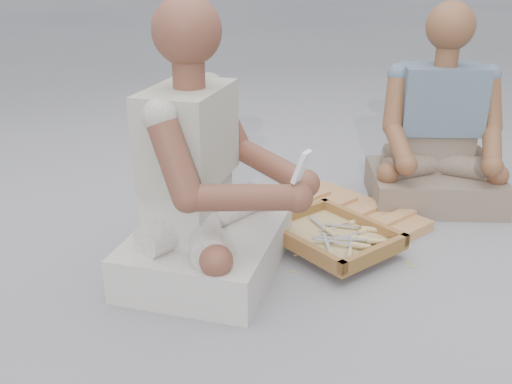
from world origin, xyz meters
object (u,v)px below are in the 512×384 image
Objects in this scene: tool_tray at (332,236)px; companion at (438,139)px; carved_panel at (344,215)px; craftsman at (204,186)px.

companion reaches higher than tool_tray.
carved_panel is 0.59m from companion.
tool_tray is 0.81m from companion.
carved_panel is 0.81m from craftsman.
craftsman reaches higher than carved_panel.
companion is (0.26, 0.45, 0.29)m from carved_panel.
companion is (0.18, 0.75, 0.25)m from tool_tray.
companion is at bearing 59.67° from carved_panel.
tool_tray is at bearing 122.77° from craftsman.
craftsman is 1.07× the size of companion.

